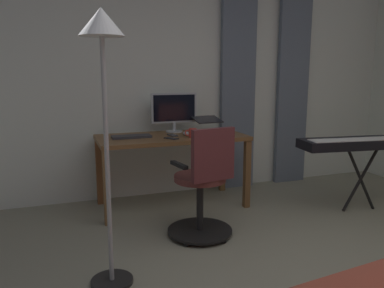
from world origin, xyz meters
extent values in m
cube|color=silver|center=(0.00, -2.76, 1.42)|extent=(5.35, 0.10, 2.84)
cube|color=slate|center=(-1.32, -2.65, 1.32)|extent=(0.42, 0.06, 2.63)
cube|color=slate|center=(-0.56, -2.65, 1.32)|extent=(0.43, 0.06, 2.63)
cube|color=brown|center=(0.37, -2.25, 0.73)|extent=(1.50, 0.70, 0.04)
cube|color=brown|center=(-0.34, -1.94, 0.35)|extent=(0.06, 0.06, 0.71)
cube|color=brown|center=(1.09, -1.94, 0.35)|extent=(0.06, 0.06, 0.71)
cube|color=brown|center=(-0.34, -2.57, 0.35)|extent=(0.06, 0.06, 0.71)
cube|color=brown|center=(1.09, -2.57, 0.35)|extent=(0.06, 0.06, 0.71)
cylinder|color=black|center=(0.37, -1.45, 0.04)|extent=(0.56, 0.56, 0.02)
sphere|color=black|center=(0.11, -1.50, 0.03)|extent=(0.05, 0.05, 0.05)
sphere|color=black|center=(0.33, -1.71, 0.03)|extent=(0.05, 0.05, 0.05)
sphere|color=black|center=(0.60, -1.57, 0.03)|extent=(0.05, 0.05, 0.05)
sphere|color=black|center=(0.55, -1.27, 0.03)|extent=(0.05, 0.05, 0.05)
sphere|color=black|center=(0.25, -1.23, 0.03)|extent=(0.05, 0.05, 0.05)
cylinder|color=black|center=(0.37, -1.45, 0.26)|extent=(0.06, 0.06, 0.45)
cylinder|color=brown|center=(0.37, -1.45, 0.51)|extent=(0.51, 0.51, 0.05)
cube|color=#5D2A2D|center=(0.33, -1.26, 0.75)|extent=(0.38, 0.11, 0.42)
cube|color=black|center=(0.56, -1.42, 0.65)|extent=(0.08, 0.24, 0.03)
cube|color=black|center=(0.17, -1.49, 0.65)|extent=(0.08, 0.24, 0.03)
cylinder|color=#B7BCC1|center=(0.27, -2.49, 0.75)|extent=(0.18, 0.18, 0.01)
cylinder|color=#B7BCC1|center=(0.27, -2.49, 0.81)|extent=(0.04, 0.04, 0.09)
cube|color=#B7BCC1|center=(0.27, -2.49, 1.01)|extent=(0.50, 0.03, 0.32)
cube|color=black|center=(0.27, -2.47, 1.01)|extent=(0.46, 0.01, 0.28)
cube|color=#333338|center=(0.79, -2.26, 0.76)|extent=(0.39, 0.15, 0.02)
cube|color=#232328|center=(-0.07, -2.26, 0.76)|extent=(0.31, 0.26, 0.02)
cube|color=#232328|center=(-0.06, -2.38, 0.88)|extent=(0.31, 0.25, 0.06)
ellipsoid|color=#B7BCC1|center=(0.22, -2.23, 0.77)|extent=(0.06, 0.10, 0.04)
cube|color=#232328|center=(0.43, -2.07, 0.75)|extent=(0.13, 0.16, 0.01)
cube|color=#333338|center=(0.37, -2.25, 0.75)|extent=(0.08, 0.15, 0.01)
cylinder|color=#CC3D33|center=(0.21, -2.08, 0.79)|extent=(0.08, 0.08, 0.09)
torus|color=#CC3D33|center=(0.26, -2.08, 0.80)|extent=(0.06, 0.01, 0.06)
cylinder|color=black|center=(-1.37, -1.47, 0.33)|extent=(0.37, 0.08, 0.66)
cylinder|color=black|center=(-1.37, -1.47, 0.33)|extent=(0.37, 0.08, 0.66)
cube|color=black|center=(-1.37, -1.47, 0.70)|extent=(1.33, 0.49, 0.09)
cube|color=white|center=(-1.37, -1.42, 0.75)|extent=(1.21, 0.33, 0.01)
cylinder|color=black|center=(1.19, -0.93, 0.01)|extent=(0.28, 0.28, 0.02)
cylinder|color=#A5A5A8|center=(1.19, -0.93, 0.80)|extent=(0.03, 0.03, 1.60)
cone|color=white|center=(1.19, -0.93, 1.68)|extent=(0.28, 0.28, 0.17)
camera|label=1|loc=(1.48, 1.46, 1.38)|focal=35.85mm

